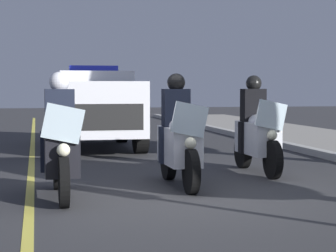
# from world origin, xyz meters

# --- Properties ---
(ground_plane) EXTENTS (80.00, 80.00, 0.00)m
(ground_plane) POSITION_xyz_m (0.00, 0.00, 0.00)
(ground_plane) COLOR #333335
(lane_stripe_center) EXTENTS (48.00, 0.12, 0.01)m
(lane_stripe_center) POSITION_xyz_m (0.00, -2.12, 0.00)
(lane_stripe_center) COLOR #E0D14C
(lane_stripe_center) RESTS_ON ground
(police_motorcycle_lead_left) EXTENTS (2.14, 0.56, 1.72)m
(police_motorcycle_lead_left) POSITION_xyz_m (-0.22, -1.70, 0.70)
(police_motorcycle_lead_left) COLOR black
(police_motorcycle_lead_left) RESTS_ON ground
(police_motorcycle_lead_right) EXTENTS (2.14, 0.56, 1.72)m
(police_motorcycle_lead_right) POSITION_xyz_m (-0.88, 0.09, 0.70)
(police_motorcycle_lead_right) COLOR black
(police_motorcycle_lead_right) RESTS_ON ground
(police_motorcycle_trailing) EXTENTS (2.14, 0.56, 1.72)m
(police_motorcycle_trailing) POSITION_xyz_m (-2.07, 1.76, 0.70)
(police_motorcycle_trailing) COLOR black
(police_motorcycle_trailing) RESTS_ON ground
(police_suv) EXTENTS (4.93, 2.12, 2.05)m
(police_suv) POSITION_xyz_m (-7.39, -0.61, 1.07)
(police_suv) COLOR silver
(police_suv) RESTS_ON ground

